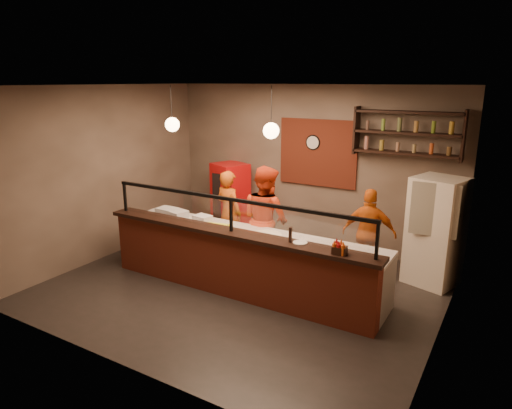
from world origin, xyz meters
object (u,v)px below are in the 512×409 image
Objects in this scene: pizza_dough at (267,235)px; condiment_caddy at (340,250)px; fridge at (435,231)px; wall_clock at (313,142)px; cook_mid at (266,219)px; cook_right at (369,233)px; cook_left at (229,213)px; red_cooler at (230,199)px; pepper_mill at (290,235)px.

pizza_dough is 1.55m from condiment_caddy.
wall_clock is at bearing -178.26° from fridge.
cook_mid is (-0.15, -1.61, -1.16)m from wall_clock.
cook_right is at bearing -32.56° from wall_clock.
wall_clock is 2.86m from fridge.
cook_left is 3.22m from condiment_caddy.
cook_right is 3.20× the size of pizza_dough.
wall_clock is at bearing -74.48° from cook_mid.
cook_left is 1.69m from pizza_dough.
cook_left reaches higher than pizza_dough.
cook_left is 1.12m from red_cooler.
fridge is 2.63m from pepper_mill.
cook_right is 3.31m from red_cooler.
cook_left is at bearing -132.68° from wall_clock.
wall_clock is 2.14m from cook_left.
red_cooler is at bearing 143.69° from condiment_caddy.
cook_right is 1.81m from pizza_dough.
cook_left is 7.57× the size of pepper_mill.
pizza_dough is at bearing -84.32° from wall_clock.
condiment_caddy is at bearing 167.15° from cook_mid.
cook_mid is 8.68× the size of pepper_mill.
wall_clock is at bearing -42.48° from cook_right.
red_cooler is 8.44× the size of condiment_caddy.
condiment_caddy is (3.40, -2.50, 0.33)m from red_cooler.
red_cooler reaches higher than cook_right.
pizza_dough is at bearing 142.81° from pepper_mill.
wall_clock is 3.02m from pepper_mill.
red_cooler is at bearing -168.03° from fridge.
wall_clock is at bearing 120.37° from condiment_caddy.
wall_clock is 0.19× the size of red_cooler.
red_cooler is (-1.60, 1.30, -0.15)m from cook_mid.
condiment_caddy is at bearing -5.51° from pepper_mill.
wall_clock is 1.99m from cook_mid.
pepper_mill is (-0.61, -1.78, 0.40)m from cook_right.
cook_right reaches higher than pizza_dough.
cook_right reaches higher than condiment_caddy.
cook_left is 2.55m from pepper_mill.
pepper_mill is at bearing 61.19° from cook_right.
pizza_dough is (-1.27, -1.28, 0.14)m from cook_right.
fridge is at bearing -174.56° from cook_right.
cook_right is (1.65, 0.65, -0.17)m from cook_mid.
cook_left is 0.87× the size of cook_mid.
condiment_caddy is (0.15, -1.86, 0.34)m from cook_right.
wall_clock is at bearing 95.68° from pizza_dough.
cook_left reaches higher than pepper_mill.
fridge reaches higher than pizza_dough.
pizza_dough is 2.58× the size of condiment_caddy.
cook_left reaches higher than red_cooler.
red_cooler is at bearing -169.99° from wall_clock.
fridge reaches higher than cook_left.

